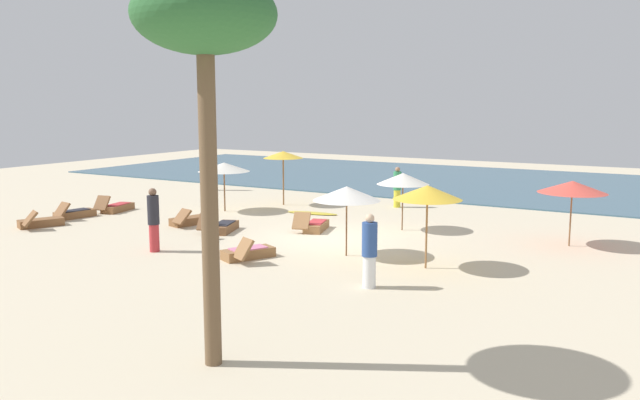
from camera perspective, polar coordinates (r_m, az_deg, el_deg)
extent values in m
plane|color=beige|center=(21.22, 0.56, -3.35)|extent=(60.00, 60.00, 0.00)
cube|color=#3D6075|center=(36.79, 13.72, 1.59)|extent=(48.00, 16.00, 0.06)
cylinder|color=brown|center=(27.79, -3.28, 1.90)|extent=(0.06, 0.06, 2.30)
cone|color=gold|center=(27.68, -3.30, 4.06)|extent=(1.72, 1.72, 0.30)
cylinder|color=olive|center=(17.36, 9.47, -2.47)|extent=(0.05, 0.05, 2.21)
cone|color=gold|center=(17.20, 9.55, 0.68)|extent=(1.84, 1.84, 0.38)
cylinder|color=brown|center=(26.43, -8.51, 1.10)|extent=(0.06, 0.06, 1.96)
cone|color=silver|center=(26.33, -8.55, 2.92)|extent=(2.10, 2.10, 0.36)
cylinder|color=brown|center=(18.55, 2.37, -1.99)|extent=(0.05, 0.05, 1.99)
cone|color=white|center=(18.41, 2.39, 0.59)|extent=(1.96, 1.96, 0.41)
cylinder|color=brown|center=(21.25, 21.43, -1.21)|extent=(0.05, 0.05, 2.00)
cone|color=#D84C3F|center=(21.12, 21.56, 1.10)|extent=(2.07, 2.07, 0.37)
cylinder|color=brown|center=(22.45, 7.36, -0.22)|extent=(0.05, 0.05, 1.96)
cone|color=silver|center=(22.34, 7.40, 1.90)|extent=(1.82, 1.82, 0.39)
cube|color=brown|center=(22.40, -8.52, -2.44)|extent=(1.07, 1.61, 0.28)
cube|color=brown|center=(22.00, -10.09, -1.94)|extent=(0.70, 0.65, 0.53)
cube|color=#26262D|center=(22.37, -8.53, -2.05)|extent=(0.83, 1.16, 0.03)
cube|color=brown|center=(23.91, -11.43, -1.81)|extent=(0.98, 1.61, 0.28)
cube|color=brown|center=(23.25, -12.20, -1.45)|extent=(0.69, 0.64, 0.51)
cube|color=olive|center=(22.36, -0.33, -2.36)|extent=(1.00, 1.61, 0.28)
cube|color=olive|center=(21.85, -1.68, -1.87)|extent=(0.68, 0.60, 0.56)
cube|color=#BF3338|center=(22.33, -0.33, -1.97)|extent=(0.79, 1.15, 0.03)
cube|color=olive|center=(18.53, -6.41, -4.75)|extent=(1.19, 1.61, 0.28)
cube|color=olive|center=(17.80, -6.85, -4.35)|extent=(0.70, 0.63, 0.57)
cube|color=#D17299|center=(18.50, -6.42, -4.28)|extent=(0.91, 1.17, 0.03)
cube|color=brown|center=(25.14, -23.59, -1.86)|extent=(1.16, 1.61, 0.28)
cube|color=brown|center=(24.50, -24.43, -1.52)|extent=(0.72, 0.68, 0.53)
cube|color=brown|center=(26.54, -20.97, -1.19)|extent=(0.85, 1.58, 0.28)
cube|color=brown|center=(25.98, -22.02, -0.81)|extent=(0.64, 0.56, 0.54)
cube|color=#26262D|center=(26.52, -20.99, -0.86)|extent=(0.68, 1.12, 0.03)
cube|color=brown|center=(27.51, -17.56, -0.68)|extent=(0.89, 1.59, 0.28)
cube|color=brown|center=(27.12, -18.85, -0.25)|extent=(0.65, 0.55, 0.57)
cube|color=#BF3338|center=(27.48, -17.57, -0.36)|extent=(0.71, 1.13, 0.03)
cylinder|color=white|center=(15.55, 4.40, -6.39)|extent=(0.43, 0.43, 0.78)
cylinder|color=#2D4C8C|center=(15.36, 4.44, -3.51)|extent=(0.51, 0.51, 0.82)
sphere|color=beige|center=(15.26, 4.46, -1.64)|extent=(0.22, 0.22, 0.22)
cylinder|color=yellow|center=(27.43, 6.88, 0.13)|extent=(0.40, 0.40, 0.75)
cylinder|color=#338C59|center=(27.32, 6.90, 1.71)|extent=(0.47, 0.47, 0.78)
sphere|color=#A37556|center=(27.27, 6.92, 2.73)|extent=(0.21, 0.21, 0.21)
cylinder|color=#BF3338|center=(19.80, -14.54, -3.29)|extent=(0.42, 0.42, 0.83)
cylinder|color=#26262D|center=(19.65, -14.63, -0.87)|extent=(0.49, 0.49, 0.87)
sphere|color=brown|center=(19.57, -14.69, 0.69)|extent=(0.23, 0.23, 0.23)
cylinder|color=#26262D|center=(32.93, -9.34, 1.59)|extent=(0.37, 0.37, 0.84)
cylinder|color=white|center=(32.83, -9.38, 3.08)|extent=(0.43, 0.43, 0.88)
sphere|color=tan|center=(32.78, -9.40, 4.03)|extent=(0.24, 0.24, 0.24)
cylinder|color=brown|center=(10.72, -9.81, -0.72)|extent=(0.29, 0.29, 5.41)
ellipsoid|color=#2D6633|center=(10.67, -10.26, 15.98)|extent=(2.32, 2.32, 1.27)
cube|color=black|center=(21.18, -9.65, -3.45)|extent=(0.32, 0.38, 0.04)
ellipsoid|color=black|center=(21.15, -9.66, -3.09)|extent=(0.49, 0.62, 0.25)
sphere|color=black|center=(20.89, -9.81, -3.09)|extent=(0.18, 0.18, 0.18)
ellipsoid|color=gold|center=(25.65, -0.70, -1.17)|extent=(2.17, 0.84, 0.07)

